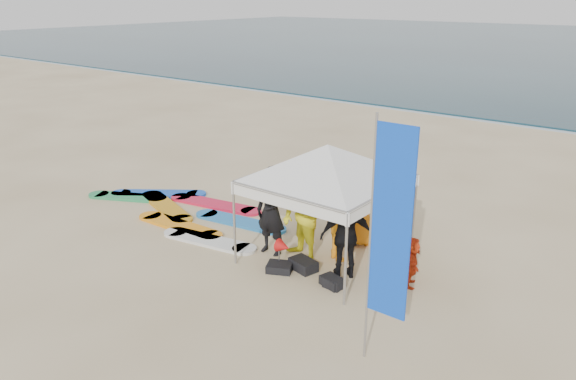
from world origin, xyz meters
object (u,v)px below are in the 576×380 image
at_px(marker_pennant, 284,247).
at_px(canopy_tent, 328,145).
at_px(person_black_b, 346,236).
at_px(person_orange_b, 362,208).
at_px(surfboard_spread, 185,212).
at_px(person_yellow, 302,216).
at_px(person_seated, 411,262).
at_px(person_black_a, 271,211).
at_px(person_orange_a, 341,222).
at_px(feather_flag, 389,227).

bearing_deg(marker_pennant, canopy_tent, 66.99).
relative_size(person_black_b, person_orange_b, 1.02).
distance_m(person_orange_b, canopy_tent, 1.96).
bearing_deg(person_orange_b, person_black_b, 75.90).
relative_size(person_black_b, surfboard_spread, 0.31).
distance_m(person_yellow, person_seated, 2.38).
relative_size(person_black_a, person_yellow, 1.00).
xyz_separation_m(person_black_b, canopy_tent, (-0.76, 0.41, 1.60)).
bearing_deg(person_orange_b, person_orange_a, 58.89).
xyz_separation_m(person_black_a, person_black_b, (1.83, 0.06, -0.09)).
distance_m(person_black_a, person_orange_a, 1.48).
relative_size(person_black_a, person_orange_b, 1.12).
xyz_separation_m(canopy_tent, feather_flag, (2.69, -2.43, -0.23)).
distance_m(person_black_b, marker_pennant, 1.32).
bearing_deg(person_black_a, feather_flag, -31.74).
bearing_deg(person_black_b, person_black_a, -40.50).
height_order(person_yellow, feather_flag, feather_flag).
height_order(canopy_tent, feather_flag, feather_flag).
bearing_deg(person_orange_b, person_seated, 114.48).
xyz_separation_m(person_black_a, person_orange_a, (1.33, 0.64, -0.12)).
bearing_deg(person_yellow, person_orange_b, 85.47).
relative_size(person_orange_a, canopy_tent, 0.45).
bearing_deg(feather_flag, surfboard_spread, 161.30).
xyz_separation_m(person_seated, feather_flag, (0.76, -2.48, 1.75)).
distance_m(person_black_a, person_yellow, 0.72).
bearing_deg(person_orange_a, canopy_tent, 58.89).
height_order(person_black_a, person_orange_b, person_black_a).
bearing_deg(person_orange_a, feather_flag, 159.92).
bearing_deg(person_black_a, person_black_b, -2.30).
relative_size(person_yellow, person_seated, 1.94).
distance_m(person_orange_a, person_seated, 1.72).
bearing_deg(person_yellow, canopy_tent, 58.38).
bearing_deg(canopy_tent, person_orange_a, 32.14).
distance_m(canopy_tent, surfboard_spread, 4.95).
height_order(person_yellow, person_black_b, person_yellow).
bearing_deg(person_seated, person_black_b, 87.71).
relative_size(person_seated, surfboard_spread, 0.17).
bearing_deg(person_orange_a, person_orange_b, -59.87).
height_order(person_black_a, marker_pennant, person_black_a).
bearing_deg(person_black_b, person_orange_b, -112.07).
bearing_deg(person_black_b, person_yellow, -47.01).
height_order(person_orange_b, feather_flag, feather_flag).
distance_m(person_black_a, person_black_b, 1.84).
distance_m(person_orange_a, feather_flag, 3.82).
xyz_separation_m(feather_flag, marker_pennant, (-3.08, 1.51, -1.76)).
xyz_separation_m(person_yellow, person_orange_b, (0.58, 1.41, -0.11)).
bearing_deg(surfboard_spread, person_orange_b, 14.35).
height_order(person_seated, surfboard_spread, person_seated).
height_order(person_seated, feather_flag, feather_flag).
distance_m(person_black_a, canopy_tent, 1.91).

